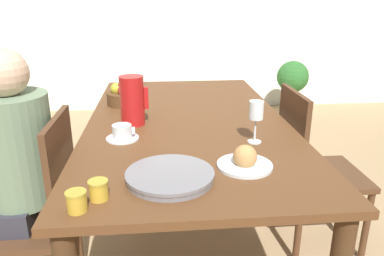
% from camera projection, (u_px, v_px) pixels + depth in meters
% --- Properties ---
extents(ground_plane, '(20.00, 20.00, 0.00)m').
position_uv_depth(ground_plane, '(188.00, 247.00, 2.14)').
color(ground_plane, tan).
extents(wall_back, '(10.00, 0.06, 2.60)m').
position_uv_depth(wall_back, '(168.00, 1.00, 4.37)').
color(wall_back, white).
rests_on(wall_back, ground_plane).
extents(dining_table, '(0.98, 1.79, 0.77)m').
position_uv_depth(dining_table, '(187.00, 138.00, 1.91)').
color(dining_table, brown).
rests_on(dining_table, ground_plane).
extents(chair_person_side, '(0.42, 0.42, 0.90)m').
position_uv_depth(chair_person_side, '(37.00, 212.00, 1.61)').
color(chair_person_side, '#51331E').
rests_on(chair_person_side, ground_plane).
extents(chair_opposite, '(0.42, 0.42, 0.90)m').
position_uv_depth(chair_opposite, '(311.00, 166.00, 2.04)').
color(chair_opposite, '#51331E').
rests_on(chair_opposite, ground_plane).
extents(person_seated, '(0.39, 0.41, 1.17)m').
position_uv_depth(person_seated, '(11.00, 164.00, 1.56)').
color(person_seated, '#33333D').
rests_on(person_seated, ground_plane).
extents(red_pitcher, '(0.14, 0.11, 0.23)m').
position_uv_depth(red_pitcher, '(132.00, 100.00, 1.77)').
color(red_pitcher, red).
rests_on(red_pitcher, dining_table).
extents(wine_glass_water, '(0.06, 0.06, 0.18)m').
position_uv_depth(wine_glass_water, '(256.00, 112.00, 1.54)').
color(wine_glass_water, white).
rests_on(wine_glass_water, dining_table).
extents(teacup_near_person, '(0.14, 0.14, 0.07)m').
position_uv_depth(teacup_near_person, '(122.00, 133.00, 1.61)').
color(teacup_near_person, silver).
rests_on(teacup_near_person, dining_table).
extents(serving_tray, '(0.30, 0.30, 0.03)m').
position_uv_depth(serving_tray, '(170.00, 176.00, 1.26)').
color(serving_tray, gray).
rests_on(serving_tray, dining_table).
extents(bread_plate, '(0.20, 0.20, 0.09)m').
position_uv_depth(bread_plate, '(245.00, 160.00, 1.35)').
color(bread_plate, silver).
rests_on(bread_plate, dining_table).
extents(jam_jar_amber, '(0.06, 0.06, 0.06)m').
position_uv_depth(jam_jar_amber, '(98.00, 189.00, 1.14)').
color(jam_jar_amber, gold).
rests_on(jam_jar_amber, dining_table).
extents(jam_jar_red, '(0.06, 0.06, 0.06)m').
position_uv_depth(jam_jar_red, '(76.00, 200.00, 1.07)').
color(jam_jar_red, gold).
rests_on(jam_jar_red, dining_table).
extents(fruit_bowl, '(0.21, 0.21, 0.13)m').
position_uv_depth(fruit_bowl, '(125.00, 95.00, 2.13)').
color(fruit_bowl, brown).
rests_on(fruit_bowl, dining_table).
extents(potted_plant, '(0.36, 0.36, 0.65)m').
position_uv_depth(potted_plant, '(292.00, 81.00, 4.33)').
color(potted_plant, beige).
rests_on(potted_plant, ground_plane).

